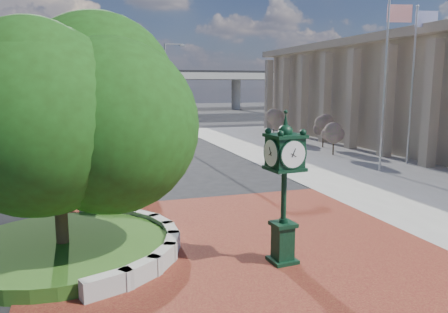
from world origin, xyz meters
TOP-DOWN VIEW (x-y plane):
  - ground at (0.00, 0.00)m, footprint 200.00×200.00m
  - plaza at (0.00, -1.00)m, footprint 12.00×12.00m
  - sidewalk at (16.00, 10.00)m, footprint 20.00×50.00m
  - planter_wall at (-2.71, -0.00)m, footprint 2.96×6.77m
  - grass_bed at (-5.00, 0.00)m, footprint 6.10×6.10m
  - overpass at (-0.22, 70.00)m, footprint 90.00×12.00m
  - tree_planter at (-5.00, 0.00)m, footprint 5.20×5.20m
  - tree_street at (-4.00, 18.00)m, footprint 4.40×4.40m
  - post_clock at (0.89, -2.51)m, footprint 0.95×0.95m
  - parked_car at (0.94, 38.42)m, footprint 3.03×5.09m
  - flagpole_a at (11.86, 7.67)m, footprint 1.49×0.33m
  - flagpole_b at (15.00, 9.11)m, footprint 1.50×0.31m
  - street_lamp_near at (3.09, 26.13)m, footprint 1.92×0.32m
  - street_lamp_far at (-2.41, 44.57)m, footprint 2.18×0.28m
  - shrub_near at (12.45, 13.58)m, footprint 1.20×1.20m
  - shrub_mid at (13.73, 17.16)m, footprint 1.20×1.20m
  - shrub_far at (12.48, 23.81)m, footprint 1.20×1.20m

SIDE VIEW (x-z plane):
  - ground at x=0.00m, z-range 0.00..0.00m
  - plaza at x=0.00m, z-range 0.00..0.04m
  - sidewalk at x=16.00m, z-range 0.00..0.04m
  - grass_bed at x=-5.00m, z-range 0.00..0.40m
  - planter_wall at x=-2.71m, z-range 0.00..0.54m
  - parked_car at x=0.94m, z-range 0.00..1.63m
  - shrub_near at x=12.45m, z-range 0.49..2.69m
  - shrub_mid at x=13.73m, z-range 0.49..2.69m
  - shrub_far at x=12.48m, z-range 0.49..2.69m
  - post_clock at x=0.89m, z-range 0.21..4.44m
  - tree_street at x=-4.00m, z-range 0.52..5.96m
  - tree_planter at x=-5.00m, z-range 0.56..6.89m
  - flagpole_a at x=11.86m, z-range 0.12..9.73m
  - flagpole_b at x=15.00m, z-range 0.12..9.77m
  - street_lamp_near at x=3.09m, z-range 0.74..9.29m
  - street_lamp_far at x=-2.41m, z-range 0.84..10.58m
  - overpass at x=-0.22m, z-range 2.79..10.29m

